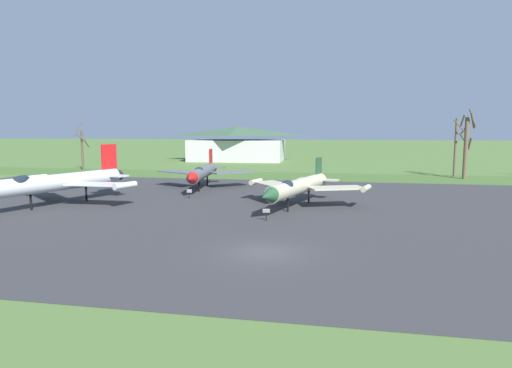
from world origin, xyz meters
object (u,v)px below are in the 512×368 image
object	(u,v)px
jet_fighter_rear_left	(298,186)
jet_fighter_front_right	(57,182)
info_placard_rear_left	(266,213)
jet_fighter_rear_center	(203,172)
info_placard_rear_center	(189,193)
visitor_building	(238,144)

from	to	relation	value
jet_fighter_rear_left	jet_fighter_front_right	bearing A→B (deg)	-171.70
jet_fighter_front_right	info_placard_rear_left	distance (m)	20.90
jet_fighter_front_right	jet_fighter_rear_center	size ratio (longest dim) A/B	1.06
info_placard_rear_center	info_placard_rear_left	size ratio (longest dim) A/B	1.00
info_placard_rear_left	visitor_building	distance (m)	69.19
jet_fighter_front_right	info_placard_rear_left	world-z (taller)	jet_fighter_front_right
jet_fighter_rear_center	jet_fighter_rear_left	size ratio (longest dim) A/B	1.06
info_placard_rear_center	visitor_building	distance (m)	57.72
jet_fighter_rear_center	visitor_building	world-z (taller)	visitor_building
info_placard_rear_center	jet_fighter_rear_left	bearing A→B (deg)	-15.45
jet_fighter_front_right	jet_fighter_rear_center	bearing A→B (deg)	54.59
jet_fighter_rear_center	jet_fighter_front_right	bearing A→B (deg)	-125.41
jet_fighter_rear_center	info_placard_rear_center	xyz separation A→B (m)	(0.89, -7.42, -1.47)
jet_fighter_front_right	visitor_building	xyz separation A→B (m)	(2.61, 63.55, 1.55)
info_placard_rear_center	visitor_building	size ratio (longest dim) A/B	0.04
jet_fighter_front_right	info_placard_rear_center	distance (m)	12.71
visitor_building	jet_fighter_front_right	bearing A→B (deg)	-92.35
visitor_building	info_placard_rear_left	bearing A→B (deg)	-74.93
jet_fighter_front_right	info_placard_rear_center	bearing A→B (deg)	31.09
jet_fighter_rear_left	info_placard_rear_left	xyz separation A→B (m)	(-1.89, -6.47, -1.38)
jet_fighter_rear_left	visitor_building	bearing A→B (deg)	108.24
info_placard_rear_center	jet_fighter_rear_left	size ratio (longest dim) A/B	0.07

